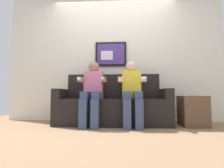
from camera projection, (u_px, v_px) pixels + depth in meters
ground_plane at (111, 128)px, 2.68m from camera, size 5.69×5.69×0.00m
back_wall_assembly at (114, 57)px, 3.53m from camera, size 4.38×0.10×2.60m
couch at (113, 107)px, 3.02m from camera, size 1.98×0.58×0.90m
person_on_left at (92, 90)px, 2.90m from camera, size 0.46×0.56×1.11m
person_on_right at (132, 90)px, 2.86m from camera, size 0.46×0.56×1.11m
side_table_right at (193, 111)px, 2.83m from camera, size 0.40×0.40×0.50m
spare_remote_on_table at (196, 95)px, 2.82m from camera, size 0.04×0.13×0.02m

